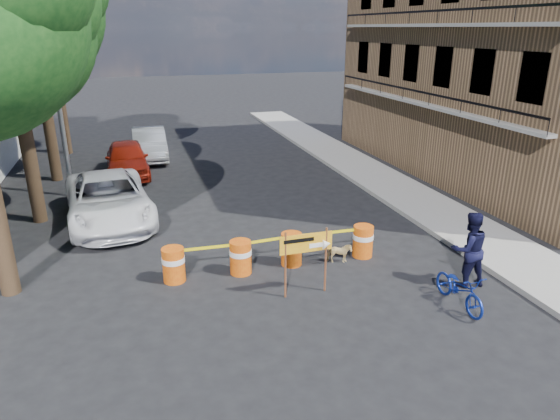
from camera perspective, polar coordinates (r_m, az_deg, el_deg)
ground at (r=12.37m, az=2.57°, el=-9.24°), size 120.00×120.00×0.00m
sidewalk_east at (r=19.84m, az=13.83°, el=1.96°), size 2.40×40.00×0.15m
apartment_building at (r=23.96m, az=25.25°, el=18.19°), size 8.00×16.00×12.00m
tree_mid_a at (r=17.42m, az=-28.54°, el=17.66°), size 5.25×5.00×8.68m
tree_mid_b at (r=22.37m, az=-26.47°, el=19.85°), size 5.67×5.40×9.62m
tree_far at (r=27.32m, az=-24.76°, el=18.73°), size 5.04×4.80×8.84m
streetlamp at (r=19.85m, az=-24.13°, el=13.57°), size 1.25×0.18×8.00m
barrel_far_left at (r=12.89m, az=-12.07°, el=-6.06°), size 0.58×0.58×0.90m
barrel_mid_left at (r=13.04m, az=-4.53°, el=-5.32°), size 0.58×0.58×0.90m
barrel_mid_right at (r=13.47m, az=1.31°, el=-4.40°), size 0.58×0.58×0.90m
barrel_far_right at (r=14.14m, az=9.45°, el=-3.46°), size 0.58×0.58×0.90m
detour_sign at (r=11.76m, az=3.70°, el=-4.30°), size 1.30×0.24×1.67m
pedestrian at (r=13.08m, az=20.78°, el=-4.21°), size 1.00×0.81×1.93m
bicycle at (r=12.08m, az=20.07°, el=-6.75°), size 0.60×0.90×1.70m
dog at (r=13.72m, az=6.76°, el=-4.93°), size 0.73×0.49×0.57m
suv_white at (r=17.30m, az=-19.02°, el=1.18°), size 3.11×5.77×1.54m
sedan_red at (r=22.66m, az=-17.08°, el=5.64°), size 1.82×4.36×1.47m
sedan_silver at (r=25.40m, az=-14.70°, el=7.35°), size 1.58×4.43×1.46m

